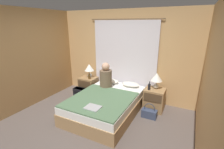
% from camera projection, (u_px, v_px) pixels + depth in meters
% --- Properties ---
extents(ground_plane, '(16.00, 16.00, 0.00)m').
position_uv_depth(ground_plane, '(88.00, 131.00, 3.37)').
color(ground_plane, '#564C47').
extents(wall_back, '(4.10, 0.06, 2.50)m').
position_uv_depth(wall_back, '(125.00, 56.00, 4.62)').
color(wall_back, tan).
rests_on(wall_back, ground_plane).
extents(wall_left, '(0.06, 3.90, 2.50)m').
position_uv_depth(wall_left, '(16.00, 62.00, 3.86)').
color(wall_left, tan).
rests_on(wall_left, ground_plane).
extents(wall_right, '(0.06, 3.90, 2.50)m').
position_uv_depth(wall_right, '(212.00, 94.00, 2.12)').
color(wall_right, tan).
rests_on(wall_right, ground_plane).
extents(curtain_panel, '(2.08, 0.02, 2.25)m').
position_uv_depth(curtain_panel, '(124.00, 60.00, 4.61)').
color(curtain_panel, silver).
rests_on(curtain_panel, ground_plane).
extents(bed, '(1.41, 2.02, 0.46)m').
position_uv_depth(bed, '(106.00, 104.00, 3.98)').
color(bed, '#99754C').
rests_on(bed, ground_plane).
extents(nightstand_left, '(0.49, 0.44, 0.56)m').
position_uv_depth(nightstand_left, '(89.00, 86.00, 4.98)').
color(nightstand_left, '#937047').
rests_on(nightstand_left, ground_plane).
extents(nightstand_right, '(0.49, 0.44, 0.56)m').
position_uv_depth(nightstand_right, '(154.00, 99.00, 4.11)').
color(nightstand_right, '#937047').
rests_on(nightstand_right, ground_plane).
extents(lamp_left, '(0.28, 0.28, 0.40)m').
position_uv_depth(lamp_left, '(89.00, 68.00, 4.88)').
color(lamp_left, silver).
rests_on(lamp_left, nightstand_left).
extents(lamp_right, '(0.28, 0.28, 0.40)m').
position_uv_depth(lamp_right, '(157.00, 78.00, 4.01)').
color(lamp_right, silver).
rests_on(lamp_right, nightstand_right).
extents(pillow_left, '(0.49, 0.29, 0.12)m').
position_uv_depth(pillow_left, '(111.00, 81.00, 4.72)').
color(pillow_left, silver).
rests_on(pillow_left, bed).
extents(pillow_right, '(0.49, 0.29, 0.12)m').
position_uv_depth(pillow_right, '(131.00, 84.00, 4.45)').
color(pillow_right, silver).
rests_on(pillow_right, bed).
extents(blanket_on_bed, '(1.35, 1.43, 0.03)m').
position_uv_depth(blanket_on_bed, '(101.00, 99.00, 3.68)').
color(blanket_on_bed, '#4C6B4C').
rests_on(blanket_on_bed, bed).
extents(person_left_in_bed, '(0.33, 0.33, 0.68)m').
position_uv_depth(person_left_in_bed, '(106.00, 77.00, 4.35)').
color(person_left_in_bed, brown).
rests_on(person_left_in_bed, bed).
extents(beer_bottle_on_left_stand, '(0.07, 0.07, 0.20)m').
position_uv_depth(beer_bottle_on_left_stand, '(89.00, 76.00, 4.75)').
color(beer_bottle_on_left_stand, '#513819').
rests_on(beer_bottle_on_left_stand, nightstand_left).
extents(beer_bottle_on_right_stand, '(0.07, 0.07, 0.21)m').
position_uv_depth(beer_bottle_on_right_stand, '(149.00, 87.00, 3.99)').
color(beer_bottle_on_right_stand, black).
rests_on(beer_bottle_on_right_stand, nightstand_right).
extents(laptop_on_bed, '(0.31, 0.25, 0.02)m').
position_uv_depth(laptop_on_bed, '(93.00, 107.00, 3.28)').
color(laptop_on_bed, '#9EA0A5').
rests_on(laptop_on_bed, blanket_on_bed).
extents(backpack_on_floor, '(0.35, 0.20, 0.34)m').
position_uv_depth(backpack_on_floor, '(80.00, 93.00, 4.70)').
color(backpack_on_floor, black).
rests_on(backpack_on_floor, ground_plane).
extents(handbag_on_floor, '(0.35, 0.18, 0.36)m').
position_uv_depth(handbag_on_floor, '(149.00, 113.00, 3.82)').
color(handbag_on_floor, '#333D56').
rests_on(handbag_on_floor, ground_plane).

